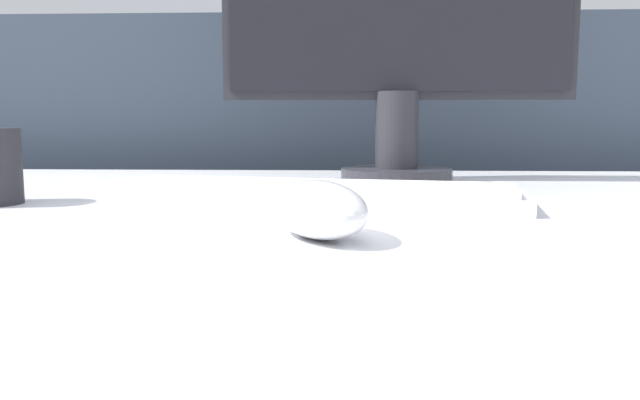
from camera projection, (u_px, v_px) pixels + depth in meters
partition_panel at (308, 268)px, 1.31m from camera, size 5.00×0.03×1.04m
computer_mouse_near at (318, 209)px, 0.48m from camera, size 0.11×0.14×0.04m
keyboard at (315, 194)px, 0.67m from camera, size 0.46×0.18×0.02m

